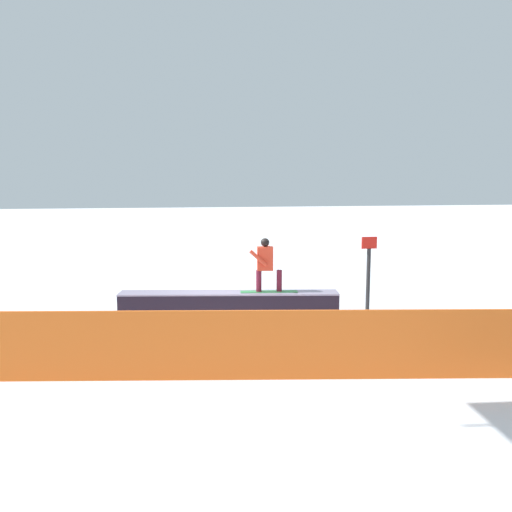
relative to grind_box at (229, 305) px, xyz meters
name	(u,v)px	position (x,y,z in m)	size (l,w,h in m)	color
ground_plane	(229,316)	(0.00, 0.00, -0.28)	(120.00, 120.00, 0.00)	white
grind_box	(229,305)	(0.00, 0.00, 0.00)	(5.66, 1.54, 0.63)	black
snowboarder	(266,263)	(-0.94, 0.16, 1.09)	(1.50, 0.46, 1.40)	#358D4A
safety_fence	(264,345)	(0.00, 4.56, 0.34)	(13.98, 0.06, 1.24)	orange
trail_marker	(368,274)	(-3.49, 0.73, 0.82)	(0.40, 0.10, 2.06)	#262628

